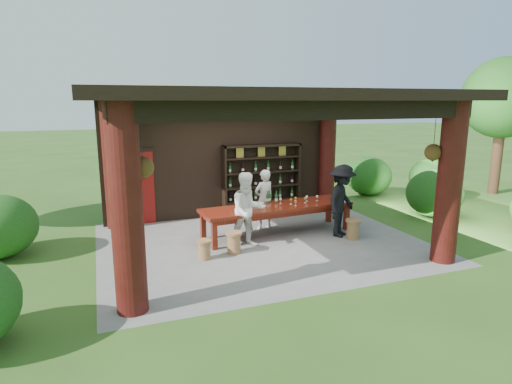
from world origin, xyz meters
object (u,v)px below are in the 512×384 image
object	(u,v)px
stool_far_left	(204,249)
guest_woman	(248,210)
wine_shelf	(262,180)
stool_near_left	(234,242)
tasting_table	(278,210)
guest_man	(342,201)
host	(264,199)
napkin_basket	(257,205)
stool_near_right	(353,229)

from	to	relation	value
stool_far_left	guest_woman	xyz separation A→B (m)	(1.14, 0.46, 0.64)
stool_far_left	guest_woman	size ratio (longest dim) A/B	0.25
wine_shelf	guest_woman	distance (m)	2.90
stool_near_left	guest_woman	distance (m)	0.82
tasting_table	stool_near_left	world-z (taller)	tasting_table
guest_man	host	bearing A→B (deg)	104.28
stool_near_left	guest_man	size ratio (longest dim) A/B	0.27
stool_near_left	napkin_basket	world-z (taller)	napkin_basket
tasting_table	napkin_basket	bearing A→B (deg)	-172.36
host	napkin_basket	world-z (taller)	host
tasting_table	host	size ratio (longest dim) A/B	2.52
stool_near_right	host	xyz separation A→B (m)	(-1.70, 1.58, 0.52)
stool_near_right	guest_man	xyz separation A→B (m)	(-0.15, 0.32, 0.64)
guest_woman	napkin_basket	size ratio (longest dim) A/B	6.65
wine_shelf	stool_near_right	xyz separation A→B (m)	(1.23, -2.95, -0.78)
stool_near_right	guest_woman	world-z (taller)	guest_woman
stool_far_left	host	world-z (taller)	host
guest_man	napkin_basket	size ratio (longest dim) A/B	6.89
wine_shelf	stool_near_left	xyz separation A→B (m)	(-1.78, -2.89, -0.78)
wine_shelf	guest_woman	size ratio (longest dim) A/B	1.36
guest_man	wine_shelf	bearing A→B (deg)	75.72
stool_near_left	host	xyz separation A→B (m)	(1.31, 1.52, 0.53)
stool_near_left	tasting_table	bearing A→B (deg)	32.76
host	stool_near_right	bearing A→B (deg)	122.66
host	napkin_basket	size ratio (longest dim) A/B	6.02
host	guest_man	distance (m)	2.01
guest_woman	guest_man	size ratio (longest dim) A/B	0.96
wine_shelf	stool_near_right	bearing A→B (deg)	-67.39
stool_far_left	guest_woman	distance (m)	1.39
wine_shelf	guest_woman	xyz separation A→B (m)	(-1.34, -2.57, -0.17)
wine_shelf	tasting_table	distance (m)	2.04
stool_near_right	stool_far_left	world-z (taller)	stool_near_right
wine_shelf	stool_far_left	distance (m)	4.00
wine_shelf	host	world-z (taller)	wine_shelf
stool_near_left	guest_woman	xyz separation A→B (m)	(0.44, 0.32, 0.61)
guest_woman	napkin_basket	world-z (taller)	guest_woman
guest_man	stool_far_left	bearing A→B (deg)	149.73
tasting_table	stool_far_left	bearing A→B (deg)	-153.52
stool_near_right	guest_woman	bearing A→B (deg)	171.48
wine_shelf	guest_man	bearing A→B (deg)	-67.67
stool_far_left	host	bearing A→B (deg)	39.56
stool_near_right	guest_man	bearing A→B (deg)	114.88
wine_shelf	host	bearing A→B (deg)	-108.99
stool_near_right	stool_far_left	bearing A→B (deg)	-178.78
wine_shelf	stool_near_right	size ratio (longest dim) A/B	4.79
wine_shelf	stool_far_left	bearing A→B (deg)	-129.30
tasting_table	napkin_basket	distance (m)	0.62
stool_near_right	guest_man	size ratio (longest dim) A/B	0.27
stool_near_right	stool_far_left	distance (m)	3.71
tasting_table	stool_near_left	distance (m)	1.75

